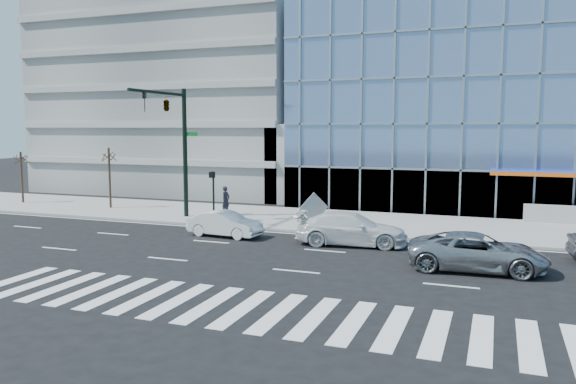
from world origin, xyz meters
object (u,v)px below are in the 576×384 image
traffic_signal (172,121)px  silver_suv (477,252)px  white_suv (351,229)px  street_tree_far (21,159)px  white_sedan (225,224)px  pedestrian (226,200)px  street_tree_near (109,156)px  ped_signal_post (213,188)px  tilted_panel (314,208)px

traffic_signal → silver_suv: 19.50m
silver_suv → traffic_signal: bearing=68.7°
white_suv → street_tree_far: bearing=70.4°
traffic_signal → street_tree_far: traffic_signal is taller
white_suv → white_sedan: size_ratio=1.35×
silver_suv → pedestrian: (-15.75, 8.80, 0.31)m
street_tree_far → white_suv: street_tree_far is taller
street_tree_far → street_tree_near: bearing=0.0°
white_sedan → pedestrian: pedestrian is taller
traffic_signal → pedestrian: traffic_signal is taller
street_tree_far → white_sedan: (20.00, -5.94, -2.78)m
ped_signal_post → silver_suv: ped_signal_post is taller
silver_suv → tilted_panel: bearing=48.0°
traffic_signal → street_tree_near: 7.96m
ped_signal_post → tilted_panel: bearing=12.8°
pedestrian → tilted_panel: 6.49m
traffic_signal → street_tree_near: (-7.00, 2.93, -2.39)m
street_tree_far → pedestrian: bearing=0.0°
ped_signal_post → tilted_panel: 6.17m
ped_signal_post → white_suv: bearing=-18.7°
street_tree_far → tilted_panel: size_ratio=2.98×
silver_suv → pedestrian: size_ratio=2.98×
white_sedan → tilted_panel: 5.85m
pedestrian → ped_signal_post: bearing=-158.4°
white_sedan → traffic_signal: bearing=64.3°
street_tree_far → pedestrian: 17.21m
ped_signal_post → white_suv: ped_signal_post is taller
white_sedan → street_tree_near: bearing=69.0°
street_tree_near → pedestrian: 9.45m
street_tree_near → tilted_panel: (15.42, -1.21, -2.71)m
traffic_signal → ped_signal_post: bearing=8.5°
ped_signal_post → street_tree_far: street_tree_far is taller
street_tree_near → white_suv: bearing=-16.9°
traffic_signal → street_tree_far: 15.53m
traffic_signal → white_sedan: bearing=-31.1°
street_tree_far → pedestrian: street_tree_far is taller
street_tree_far → white_sedan: size_ratio=0.95×
street_tree_far → white_suv: 27.52m
white_suv → tilted_panel: bearing=29.3°
street_tree_near → street_tree_far: bearing=180.0°
ped_signal_post → tilted_panel: size_ratio=2.31×
silver_suv → tilted_panel: size_ratio=4.19×
white_suv → white_sedan: bearing=84.4°
traffic_signal → street_tree_far: bearing=168.9°
white_suv → tilted_panel: (-3.37, 4.49, 0.28)m
ped_signal_post → pedestrian: bearing=100.0°
pedestrian → street_tree_near: bearing=101.6°
street_tree_near → tilted_panel: size_ratio=3.25×
white_suv → pedestrian: pedestrian is taller
tilted_panel → silver_suv: bearing=-80.1°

